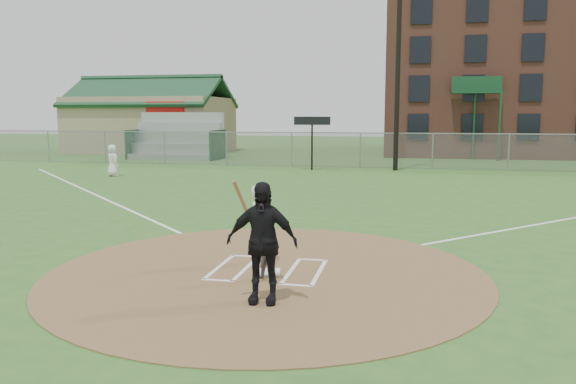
% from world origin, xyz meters
% --- Properties ---
extents(ground, '(140.00, 140.00, 0.00)m').
position_xyz_m(ground, '(0.00, 0.00, 0.00)').
color(ground, '#2E5E20').
rests_on(ground, ground).
extents(dirt_circle, '(8.40, 8.40, 0.02)m').
position_xyz_m(dirt_circle, '(0.00, 0.00, 0.01)').
color(dirt_circle, brown).
rests_on(dirt_circle, ground).
extents(home_plate, '(0.57, 0.57, 0.03)m').
position_xyz_m(home_plate, '(0.03, -0.08, 0.04)').
color(home_plate, silver).
rests_on(home_plate, dirt_circle).
extents(foul_line_third, '(17.04, 17.04, 0.01)m').
position_xyz_m(foul_line_third, '(-9.00, 9.00, 0.01)').
color(foul_line_third, white).
rests_on(foul_line_third, ground).
extents(catcher, '(0.65, 0.59, 1.09)m').
position_xyz_m(catcher, '(0.15, -0.61, 0.57)').
color(catcher, gray).
rests_on(catcher, dirt_circle).
extents(umpire, '(1.17, 0.54, 1.96)m').
position_xyz_m(umpire, '(0.36, -1.72, 1.00)').
color(umpire, black).
rests_on(umpire, dirt_circle).
extents(ondeck_player, '(0.91, 0.84, 1.56)m').
position_xyz_m(ondeck_player, '(-11.63, 15.08, 0.78)').
color(ondeck_player, white).
rests_on(ondeck_player, ground).
extents(batters_boxes, '(2.08, 1.88, 0.01)m').
position_xyz_m(batters_boxes, '(0.00, 0.15, 0.03)').
color(batters_boxes, white).
rests_on(batters_boxes, dirt_circle).
extents(batter_at_plate, '(0.64, 1.03, 1.78)m').
position_xyz_m(batter_at_plate, '(-0.27, 0.57, 0.83)').
color(batter_at_plate, silver).
rests_on(batter_at_plate, dirt_circle).
extents(outfield_fence, '(56.08, 0.08, 2.03)m').
position_xyz_m(outfield_fence, '(0.00, 22.00, 1.02)').
color(outfield_fence, slate).
rests_on(outfield_fence, ground).
extents(bleachers, '(6.08, 3.20, 3.20)m').
position_xyz_m(bleachers, '(-13.00, 26.20, 1.59)').
color(bleachers, '#B7BABF').
rests_on(bleachers, ground).
extents(clubhouse, '(12.20, 8.71, 6.23)m').
position_xyz_m(clubhouse, '(-18.00, 32.99, 2.39)').
color(clubhouse, tan).
rests_on(clubhouse, ground).
extents(light_pole, '(1.20, 0.30, 12.22)m').
position_xyz_m(light_pole, '(2.00, 21.00, 6.61)').
color(light_pole, black).
rests_on(light_pole, ground).
extents(scoreboard_sign, '(2.00, 0.10, 2.93)m').
position_xyz_m(scoreboard_sign, '(-2.50, 20.20, 2.39)').
color(scoreboard_sign, black).
rests_on(scoreboard_sign, ground).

